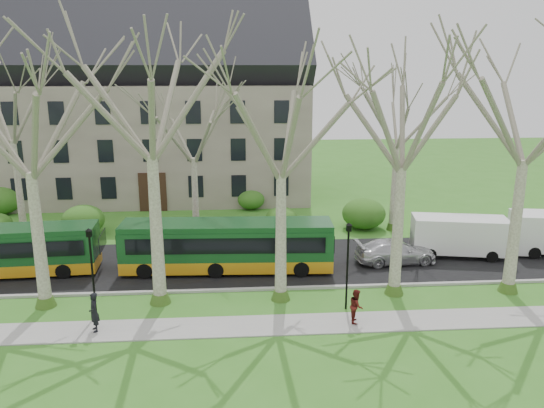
# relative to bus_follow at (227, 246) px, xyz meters

# --- Properties ---
(ground) EXTENTS (120.00, 120.00, 0.00)m
(ground) POSITION_rel_bus_follow_xyz_m (-0.17, -4.38, -1.55)
(ground) COLOR #367521
(ground) RESTS_ON ground
(sidewalk) EXTENTS (70.00, 2.00, 0.06)m
(sidewalk) POSITION_rel_bus_follow_xyz_m (-0.17, -6.88, -1.52)
(sidewalk) COLOR gray
(sidewalk) RESTS_ON ground
(road) EXTENTS (80.00, 8.00, 0.06)m
(road) POSITION_rel_bus_follow_xyz_m (-0.17, 1.12, -1.52)
(road) COLOR black
(road) RESTS_ON ground
(curb) EXTENTS (80.00, 0.25, 0.14)m
(curb) POSITION_rel_bus_follow_xyz_m (-0.17, -2.88, -1.48)
(curb) COLOR #A5A39E
(curb) RESTS_ON ground
(building) EXTENTS (26.50, 12.20, 16.00)m
(building) POSITION_rel_bus_follow_xyz_m (-6.17, 19.62, 6.51)
(building) COLOR slate
(building) RESTS_ON ground
(tree_row_verge) EXTENTS (49.00, 7.00, 14.00)m
(tree_row_verge) POSITION_rel_bus_follow_xyz_m (-0.17, -4.08, 5.45)
(tree_row_verge) COLOR gray
(tree_row_verge) RESTS_ON ground
(tree_row_far) EXTENTS (33.00, 7.00, 12.00)m
(tree_row_far) POSITION_rel_bus_follow_xyz_m (-1.51, 6.62, 4.45)
(tree_row_far) COLOR gray
(tree_row_far) RESTS_ON ground
(lamp_row) EXTENTS (36.22, 0.22, 4.30)m
(lamp_row) POSITION_rel_bus_follow_xyz_m (-0.17, -5.38, 1.02)
(lamp_row) COLOR black
(lamp_row) RESTS_ON ground
(hedges) EXTENTS (30.60, 8.60, 2.00)m
(hedges) POSITION_rel_bus_follow_xyz_m (-4.84, 9.62, -0.55)
(hedges) COLOR #305E1B
(hedges) RESTS_ON ground
(bus_follow) EXTENTS (12.05, 3.00, 2.99)m
(bus_follow) POSITION_rel_bus_follow_xyz_m (0.00, 0.00, 0.00)
(bus_follow) COLOR #13441D
(bus_follow) RESTS_ON road
(sedan) EXTENTS (4.95, 2.29, 1.40)m
(sedan) POSITION_rel_bus_follow_xyz_m (10.06, 0.50, -0.79)
(sedan) COLOR silver
(sedan) RESTS_ON road
(van_a) EXTENTS (5.93, 3.09, 2.46)m
(van_a) POSITION_rel_bus_follow_xyz_m (14.29, 1.39, -0.26)
(van_a) COLOR white
(van_a) RESTS_ON road
(pedestrian_a) EXTENTS (0.66, 0.78, 1.81)m
(pedestrian_a) POSITION_rel_bus_follow_xyz_m (-5.84, -6.88, -0.59)
(pedestrian_a) COLOR black
(pedestrian_a) RESTS_ON sidewalk
(pedestrian_b) EXTENTS (0.72, 0.86, 1.59)m
(pedestrian_b) POSITION_rel_bus_follow_xyz_m (5.98, -6.86, -0.70)
(pedestrian_b) COLOR #501512
(pedestrian_b) RESTS_ON sidewalk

